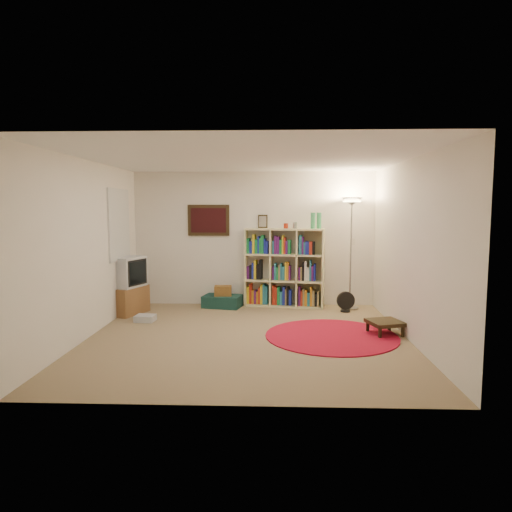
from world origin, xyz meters
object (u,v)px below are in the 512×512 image
at_px(floor_lamp, 352,217).
at_px(suitcase, 222,301).
at_px(tv_stand, 127,286).
at_px(floor_fan, 346,302).
at_px(bookshelf, 283,269).
at_px(side_table, 385,323).

distance_m(floor_lamp, suitcase, 2.81).
bearing_deg(tv_stand, floor_lamp, 28.09).
bearing_deg(suitcase, floor_fan, 3.91).
bearing_deg(floor_fan, bookshelf, 145.82).
bearing_deg(side_table, tv_stand, 164.13).
bearing_deg(bookshelf, suitcase, -162.87).
bearing_deg(tv_stand, floor_fan, 24.31).
xyz_separation_m(tv_stand, suitcase, (1.60, 0.58, -0.37)).
height_order(tv_stand, suitcase, tv_stand).
relative_size(bookshelf, floor_lamp, 0.87).
xyz_separation_m(suitcase, side_table, (2.56, -1.76, 0.06)).
distance_m(tv_stand, side_table, 4.33).
height_order(bookshelf, side_table, bookshelf).
distance_m(floor_lamp, side_table, 2.29).
bearing_deg(floor_fan, floor_lamp, 55.84).
bearing_deg(side_table, floor_lamp, 97.40).
relative_size(floor_lamp, tv_stand, 2.03).
relative_size(bookshelf, suitcase, 2.31).
xyz_separation_m(bookshelf, suitcase, (-1.13, -0.15, -0.59)).
bearing_deg(floor_lamp, side_table, -82.60).
bearing_deg(floor_lamp, tv_stand, -172.36).
distance_m(floor_fan, side_table, 1.48).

